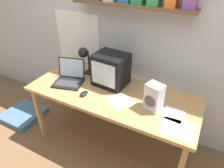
# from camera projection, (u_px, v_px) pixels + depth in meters

# --- Properties ---
(ground_plane) EXTENTS (12.00, 12.00, 0.00)m
(ground_plane) POSITION_uv_depth(u_px,v_px,m) (112.00, 143.00, 2.44)
(ground_plane) COLOR brown
(back_wall) EXTENTS (5.60, 0.24, 2.60)m
(back_wall) POSITION_uv_depth(u_px,v_px,m) (134.00, 25.00, 2.12)
(back_wall) COLOR #BBBEC2
(back_wall) RESTS_ON ground_plane
(corner_desk) EXTENTS (1.74, 0.72, 0.76)m
(corner_desk) POSITION_uv_depth(u_px,v_px,m) (112.00, 97.00, 2.07)
(corner_desk) COLOR tan
(corner_desk) RESTS_ON ground_plane
(crt_monitor) EXTENTS (0.36, 0.31, 0.34)m
(crt_monitor) POSITION_uv_depth(u_px,v_px,m) (111.00, 70.00, 2.09)
(crt_monitor) COLOR black
(crt_monitor) RESTS_ON corner_desk
(laptop) EXTENTS (0.36, 0.34, 0.24)m
(laptop) POSITION_uv_depth(u_px,v_px,m) (70.00, 76.00, 2.18)
(laptop) COLOR black
(laptop) RESTS_ON corner_desk
(desk_lamp) EXTENTS (0.13, 0.18, 0.34)m
(desk_lamp) POSITION_uv_depth(u_px,v_px,m) (84.00, 55.00, 2.22)
(desk_lamp) COLOR black
(desk_lamp) RESTS_ON corner_desk
(juice_glass) EXTENTS (0.07, 0.07, 0.14)m
(juice_glass) POSITION_uv_depth(u_px,v_px,m) (62.00, 68.00, 2.34)
(juice_glass) COLOR white
(juice_glass) RESTS_ON corner_desk
(space_heater) EXTENTS (0.17, 0.15, 0.26)m
(space_heater) POSITION_uv_depth(u_px,v_px,m) (154.00, 97.00, 1.75)
(space_heater) COLOR silver
(space_heater) RESTS_ON corner_desk
(computer_mouse) EXTENTS (0.07, 0.11, 0.03)m
(computer_mouse) POSITION_uv_depth(u_px,v_px,m) (84.00, 94.00, 1.99)
(computer_mouse) COLOR black
(computer_mouse) RESTS_ON corner_desk
(loose_paper_near_monitor) EXTENTS (0.29, 0.28, 0.00)m
(loose_paper_near_monitor) POSITION_uv_depth(u_px,v_px,m) (121.00, 101.00, 1.91)
(loose_paper_near_monitor) COLOR white
(loose_paper_near_monitor) RESTS_ON corner_desk
(loose_paper_near_laptop) EXTENTS (0.27, 0.23, 0.00)m
(loose_paper_near_laptop) POSITION_uv_depth(u_px,v_px,m) (178.00, 129.00, 1.60)
(loose_paper_near_laptop) COLOR white
(loose_paper_near_laptop) RESTS_ON corner_desk
(printed_handout) EXTENTS (0.19, 0.20, 0.00)m
(printed_handout) POSITION_uv_depth(u_px,v_px,m) (173.00, 114.00, 1.75)
(printed_handout) COLOR white
(printed_handout) RESTS_ON corner_desk
(floor_cushion) EXTENTS (0.49, 0.49, 0.08)m
(floor_cushion) POSITION_uv_depth(u_px,v_px,m) (24.00, 114.00, 2.83)
(floor_cushion) COLOR slate
(floor_cushion) RESTS_ON ground_plane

